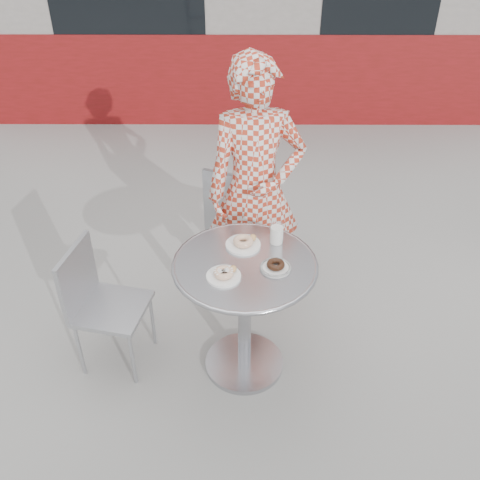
{
  "coord_description": "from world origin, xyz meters",
  "views": [
    {
      "loc": [
        -0.01,
        -2.23,
        2.49
      ],
      "look_at": [
        -0.02,
        0.08,
        0.85
      ],
      "focal_mm": 40.0,
      "sensor_mm": 36.0,
      "label": 1
    }
  ],
  "objects_px": {
    "chair_left": "(114,328)",
    "seated_person": "(255,190)",
    "plate_far": "(244,243)",
    "bistro_table": "(245,291)",
    "plate_checker": "(276,267)",
    "milk_cup": "(277,234)",
    "chair_far": "(246,241)",
    "plate_near": "(224,274)"
  },
  "relations": [
    {
      "from": "chair_far",
      "to": "chair_left",
      "type": "distance_m",
      "value": 1.14
    },
    {
      "from": "bistro_table",
      "to": "plate_far",
      "type": "height_order",
      "value": "plate_far"
    },
    {
      "from": "milk_cup",
      "to": "seated_person",
      "type": "bearing_deg",
      "value": 102.88
    },
    {
      "from": "plate_checker",
      "to": "bistro_table",
      "type": "bearing_deg",
      "value": 164.23
    },
    {
      "from": "chair_left",
      "to": "milk_cup",
      "type": "height_order",
      "value": "milk_cup"
    },
    {
      "from": "chair_far",
      "to": "plate_near",
      "type": "relative_size",
      "value": 5.15
    },
    {
      "from": "plate_checker",
      "to": "chair_far",
      "type": "bearing_deg",
      "value": 98.96
    },
    {
      "from": "plate_checker",
      "to": "plate_far",
      "type": "bearing_deg",
      "value": 129.28
    },
    {
      "from": "plate_far",
      "to": "seated_person",
      "type": "bearing_deg",
      "value": 81.87
    },
    {
      "from": "plate_far",
      "to": "plate_near",
      "type": "xyz_separation_m",
      "value": [
        -0.1,
        -0.27,
        -0.0
      ]
    },
    {
      "from": "chair_far",
      "to": "chair_left",
      "type": "bearing_deg",
      "value": 70.24
    },
    {
      "from": "bistro_table",
      "to": "chair_left",
      "type": "xyz_separation_m",
      "value": [
        -0.77,
        0.06,
        -0.34
      ]
    },
    {
      "from": "chair_far",
      "to": "plate_near",
      "type": "xyz_separation_m",
      "value": [
        -0.12,
        -1.0,
        0.52
      ]
    },
    {
      "from": "chair_far",
      "to": "plate_far",
      "type": "bearing_deg",
      "value": 111.94
    },
    {
      "from": "chair_far",
      "to": "milk_cup",
      "type": "height_order",
      "value": "chair_far"
    },
    {
      "from": "chair_far",
      "to": "milk_cup",
      "type": "distance_m",
      "value": 0.91
    },
    {
      "from": "bistro_table",
      "to": "plate_far",
      "type": "xyz_separation_m",
      "value": [
        -0.01,
        0.16,
        0.21
      ]
    },
    {
      "from": "bistro_table",
      "to": "milk_cup",
      "type": "relative_size",
      "value": 6.52
    },
    {
      "from": "plate_far",
      "to": "plate_checker",
      "type": "xyz_separation_m",
      "value": [
        0.16,
        -0.2,
        -0.01
      ]
    },
    {
      "from": "chair_far",
      "to": "seated_person",
      "type": "relative_size",
      "value": 0.54
    },
    {
      "from": "chair_far",
      "to": "chair_left",
      "type": "xyz_separation_m",
      "value": [
        -0.78,
        -0.83,
        -0.03
      ]
    },
    {
      "from": "chair_left",
      "to": "plate_far",
      "type": "height_order",
      "value": "plate_far"
    },
    {
      "from": "bistro_table",
      "to": "seated_person",
      "type": "relative_size",
      "value": 0.47
    },
    {
      "from": "plate_far",
      "to": "chair_far",
      "type": "bearing_deg",
      "value": 88.7
    },
    {
      "from": "milk_cup",
      "to": "bistro_table",
      "type": "bearing_deg",
      "value": -132.97
    },
    {
      "from": "chair_far",
      "to": "plate_checker",
      "type": "xyz_separation_m",
      "value": [
        0.15,
        -0.94,
        0.51
      ]
    },
    {
      "from": "plate_far",
      "to": "milk_cup",
      "type": "height_order",
      "value": "milk_cup"
    },
    {
      "from": "bistro_table",
      "to": "plate_near",
      "type": "distance_m",
      "value": 0.26
    },
    {
      "from": "plate_checker",
      "to": "milk_cup",
      "type": "relative_size",
      "value": 1.36
    },
    {
      "from": "plate_far",
      "to": "plate_checker",
      "type": "bearing_deg",
      "value": -50.72
    },
    {
      "from": "bistro_table",
      "to": "chair_far",
      "type": "bearing_deg",
      "value": 89.35
    },
    {
      "from": "bistro_table",
      "to": "plate_checker",
      "type": "bearing_deg",
      "value": -15.77
    },
    {
      "from": "plate_checker",
      "to": "chair_left",
      "type": "bearing_deg",
      "value": 173.78
    },
    {
      "from": "chair_left",
      "to": "seated_person",
      "type": "height_order",
      "value": "seated_person"
    },
    {
      "from": "seated_person",
      "to": "plate_near",
      "type": "bearing_deg",
      "value": -110.02
    },
    {
      "from": "plate_near",
      "to": "seated_person",
      "type": "bearing_deg",
      "value": 77.55
    },
    {
      "from": "chair_left",
      "to": "plate_near",
      "type": "distance_m",
      "value": 0.88
    },
    {
      "from": "plate_near",
      "to": "plate_checker",
      "type": "distance_m",
      "value": 0.27
    },
    {
      "from": "plate_far",
      "to": "plate_checker",
      "type": "distance_m",
      "value": 0.26
    },
    {
      "from": "seated_person",
      "to": "chair_left",
      "type": "bearing_deg",
      "value": -151.7
    },
    {
      "from": "seated_person",
      "to": "plate_far",
      "type": "height_order",
      "value": "seated_person"
    },
    {
      "from": "chair_left",
      "to": "plate_far",
      "type": "relative_size",
      "value": 4.13
    }
  ]
}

